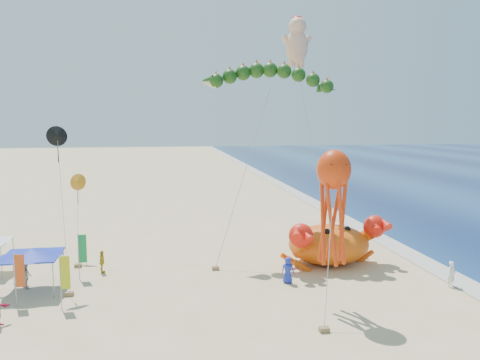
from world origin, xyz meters
The scene contains 10 objects.
ground centered at (0.00, 0.00, 0.00)m, with size 320.00×320.00×0.00m, color #D1B784.
foam_strip centered at (12.00, 0.00, 0.01)m, with size 320.00×320.00×0.00m, color silver.
crab_inflatable centered at (4.82, 2.71, 1.57)m, with size 8.14×6.38×3.57m.
dragon_kite centered at (1.07, 6.76, 13.58)m, with size 10.42×5.87×14.73m.
cherub_kite centered at (4.01, 9.15, 17.09)m, with size 2.38×7.29×19.11m.
octopus_kite centered at (2.03, -5.09, 6.29)m, with size 2.64×3.98×8.98m.
canopy_blue centered at (-15.36, 0.50, 2.44)m, with size 3.72×3.72×2.71m.
feather_flags centered at (-15.32, 0.15, 2.01)m, with size 8.40×6.06×3.20m.
beachgoers centered at (-9.58, -1.15, 0.83)m, with size 27.61×9.24×1.73m.
small_kites centered at (-15.31, 3.94, 6.90)m, with size 6.27×9.43×10.26m.
Camera 1 is at (-7.30, -29.35, 10.58)m, focal length 35.00 mm.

